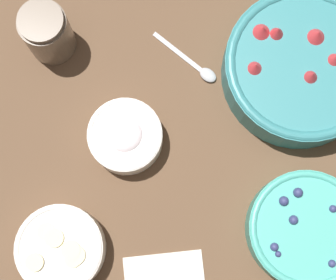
{
  "coord_description": "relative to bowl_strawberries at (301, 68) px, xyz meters",
  "views": [
    {
      "loc": [
        -0.03,
        -0.19,
        0.94
      ],
      "look_at": [
        -0.05,
        -0.02,
        0.05
      ],
      "focal_mm": 60.0,
      "sensor_mm": 36.0,
      "label": 1
    }
  ],
  "objects": [
    {
      "name": "ground_plane",
      "position": [
        -0.16,
        -0.12,
        -0.04
      ],
      "size": [
        4.0,
        4.0,
        0.0
      ],
      "primitive_type": "plane",
      "color": "brown"
    },
    {
      "name": "bowl_strawberries",
      "position": [
        0.0,
        0.0,
        0.0
      ],
      "size": [
        0.26,
        0.26,
        0.09
      ],
      "color": "teal",
      "rests_on": "ground_plane"
    },
    {
      "name": "jar_chocolate",
      "position": [
        -0.43,
        0.02,
        0.01
      ],
      "size": [
        0.08,
        0.08,
        0.11
      ],
      "color": "brown",
      "rests_on": "ground_plane"
    },
    {
      "name": "bowl_cream",
      "position": [
        -0.28,
        -0.14,
        -0.01
      ],
      "size": [
        0.12,
        0.12,
        0.06
      ],
      "color": "white",
      "rests_on": "ground_plane"
    },
    {
      "name": "bowl_bananas",
      "position": [
        -0.37,
        -0.33,
        -0.01
      ],
      "size": [
        0.14,
        0.14,
        0.05
      ],
      "color": "white",
      "rests_on": "ground_plane"
    },
    {
      "name": "spoon",
      "position": [
        -0.17,
        0.0,
        -0.04
      ],
      "size": [
        0.12,
        0.09,
        0.01
      ],
      "color": "#B2B2B7",
      "rests_on": "ground_plane"
    },
    {
      "name": "bowl_blueberries",
      "position": [
        0.02,
        -0.27,
        -0.01
      ],
      "size": [
        0.19,
        0.19,
        0.06
      ],
      "color": "#47AD9E",
      "rests_on": "ground_plane"
    }
  ]
}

